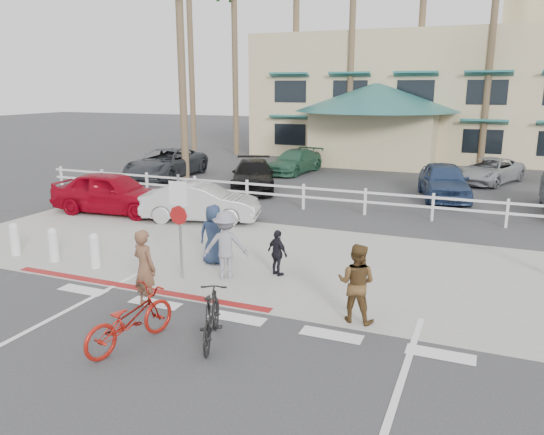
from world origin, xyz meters
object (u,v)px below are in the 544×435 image
at_px(bike_red, 130,319).
at_px(bike_black, 211,317).
at_px(car_white_sedan, 201,202).
at_px(car_red_compact, 113,192).
at_px(sign_post, 180,222).

height_order(bike_red, bike_black, bike_red).
distance_m(car_white_sedan, car_red_compact, 3.67).
bearing_deg(car_red_compact, bike_black, -137.31).
xyz_separation_m(bike_black, car_white_sedan, (-4.77, 7.93, 0.15)).
bearing_deg(car_white_sedan, car_red_compact, 78.20).
bearing_deg(car_red_compact, car_white_sedan, -92.11).
height_order(sign_post, car_red_compact, sign_post).
relative_size(bike_red, bike_black, 1.15).
bearing_deg(bike_red, car_red_compact, -36.54).
relative_size(car_white_sedan, car_red_compact, 0.89).
xyz_separation_m(sign_post, car_white_sedan, (-2.44, 5.20, -0.78)).
distance_m(bike_red, bike_black, 1.48).
bearing_deg(car_red_compact, bike_red, -144.49).
height_order(sign_post, bike_black, sign_post).
xyz_separation_m(sign_post, car_red_compact, (-6.11, 5.04, -0.67)).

